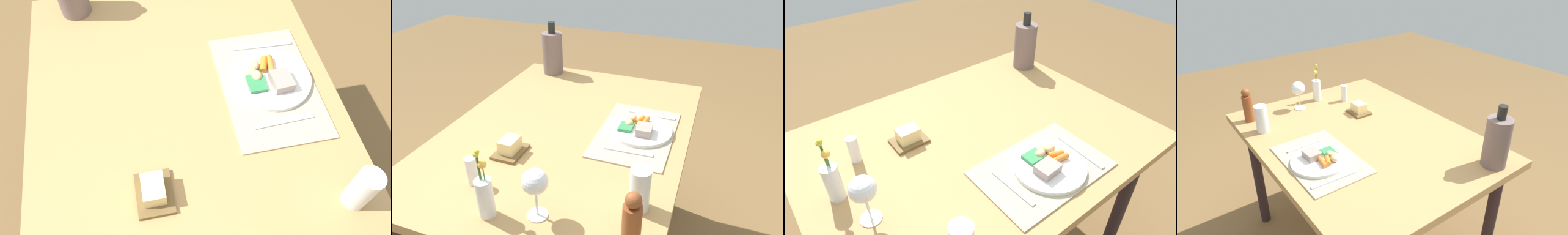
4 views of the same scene
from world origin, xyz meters
TOP-DOWN VIEW (x-y plane):
  - ground_plane at (0.00, 0.00)m, footprint 8.00×8.00m
  - dining_table at (0.00, 0.00)m, footprint 1.31×0.98m
  - placemat at (0.08, -0.28)m, footprint 0.46×0.30m
  - dinner_plate at (0.10, -0.29)m, footprint 0.26×0.26m
  - fork at (-0.06, -0.28)m, footprint 0.02×0.19m
  - knife at (0.25, -0.31)m, footprint 0.03×0.21m
  - butter_dish at (-0.22, 0.14)m, footprint 0.13×0.10m
  - water_tumbler at (-0.34, -0.39)m, footprint 0.06×0.06m

SIDE VIEW (x-z plane):
  - ground_plane at x=0.00m, z-range 0.00..0.00m
  - dining_table at x=0.00m, z-range 0.30..1.07m
  - placemat at x=0.08m, z-range 0.77..0.78m
  - fork at x=-0.06m, z-range 0.78..0.78m
  - knife at x=0.25m, z-range 0.78..0.78m
  - dinner_plate at x=0.10m, z-range 0.77..0.82m
  - butter_dish at x=-0.22m, z-range 0.77..0.83m
  - water_tumbler at x=-0.34m, z-range 0.76..0.91m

